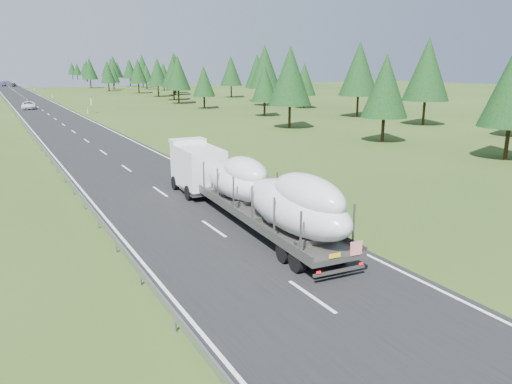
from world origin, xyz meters
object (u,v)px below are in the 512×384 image
highway_sign (91,103)px  distant_van (29,105)px  distant_car_blue (4,84)px  distant_car_dark (14,85)px  boat_truck (250,187)px

highway_sign → distant_van: highway_sign is taller
distant_van → distant_car_blue: (0.73, 127.60, 0.05)m
distant_van → distant_car_dark: distant_van is taller
highway_sign → distant_car_blue: 142.39m
distant_car_blue → boat_truck: bearing=-86.7°
distant_car_dark → distant_car_blue: size_ratio=0.85×
highway_sign → distant_van: bearing=122.5°
distant_van → highway_sign: bearing=-51.6°
highway_sign → distant_car_blue: bearing=93.4°
highway_sign → distant_van: 17.25m
highway_sign → boat_truck: bearing=-94.1°
highway_sign → distant_van: size_ratio=0.48×
highway_sign → distant_van: (-9.25, 14.53, -1.06)m
distant_van → distant_car_blue: bearing=95.7°
boat_truck → distant_car_blue: (-3.45, 213.23, -1.25)m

